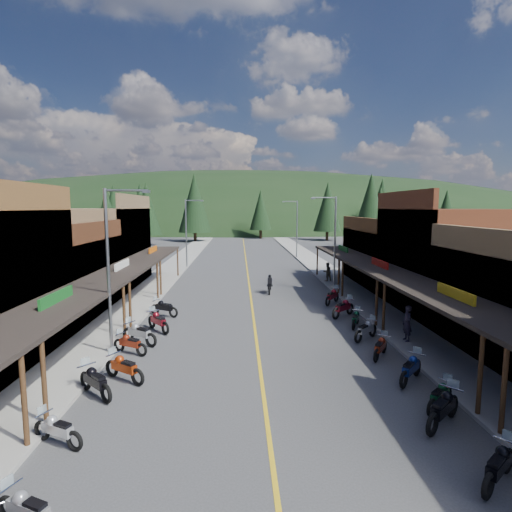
{
  "coord_description": "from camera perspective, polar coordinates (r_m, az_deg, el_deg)",
  "views": [
    {
      "loc": [
        -0.9,
        -24.91,
        7.14
      ],
      "look_at": [
        0.52,
        8.71,
        3.0
      ],
      "focal_mm": 28.0,
      "sensor_mm": 36.0,
      "label": 1
    }
  ],
  "objects": [
    {
      "name": "bike_west_6",
      "position": [
        21.97,
        -16.35,
        -10.41
      ],
      "size": [
        2.38,
        1.91,
        1.33
      ],
      "primitive_type": null,
      "rotation": [
        0.0,
        0.0,
        1.0
      ],
      "color": "#ADAEB3",
      "rests_on": "ground"
    },
    {
      "name": "pine_8",
      "position": [
        68.26,
        -20.54,
        5.59
      ],
      "size": [
        4.48,
        4.48,
        10.0
      ],
      "color": "black",
      "rests_on": "ground"
    },
    {
      "name": "pine_6",
      "position": [
        100.52,
        25.53,
        5.96
      ],
      "size": [
        5.04,
        5.04,
        11.0
      ],
      "color": "black",
      "rests_on": "ground"
    },
    {
      "name": "bike_west_8",
      "position": [
        27.05,
        -13.02,
        -7.12
      ],
      "size": [
        2.24,
        1.7,
        1.24
      ],
      "primitive_type": null,
      "rotation": [
        0.0,
        0.0,
        1.05
      ],
      "color": "black",
      "rests_on": "ground"
    },
    {
      "name": "shop_west_2",
      "position": [
        29.9,
        -27.88,
        -2.67
      ],
      "size": [
        10.9,
        9.0,
        6.2
      ],
      "color": "#3F2111",
      "rests_on": "ground"
    },
    {
      "name": "streetlight_0",
      "position": [
        20.03,
        -19.99,
        -1.09
      ],
      "size": [
        2.16,
        0.18,
        8.0
      ],
      "color": "gray",
      "rests_on": "ground"
    },
    {
      "name": "pine_7",
      "position": [
        105.59,
        -19.7,
        6.66
      ],
      "size": [
        5.88,
        5.88,
        12.5
      ],
      "color": "black",
      "rests_on": "ground"
    },
    {
      "name": "streetlight_3",
      "position": [
        55.53,
        5.72,
        4.21
      ],
      "size": [
        2.16,
        0.18,
        8.0
      ],
      "color": "gray",
      "rests_on": "ground"
    },
    {
      "name": "streetlight_2",
      "position": [
        33.94,
        10.97,
        2.36
      ],
      "size": [
        2.16,
        0.18,
        8.0
      ],
      "color": "gray",
      "rests_on": "ground"
    },
    {
      "name": "ridge_hill",
      "position": [
        160.07,
        -2.11,
        4.45
      ],
      "size": [
        310.0,
        140.0,
        60.0
      ],
      "primitive_type": "ellipsoid",
      "color": "black",
      "rests_on": "ground"
    },
    {
      "name": "bike_east_5",
      "position": [
        20.33,
        17.35,
        -12.19
      ],
      "size": [
        1.65,
        1.99,
        1.12
      ],
      "primitive_type": null,
      "rotation": [
        0.0,
        0.0,
        -0.6
      ],
      "color": "maroon",
      "rests_on": "ground"
    },
    {
      "name": "bike_west_7",
      "position": [
        23.93,
        -13.8,
        -8.91
      ],
      "size": [
        2.03,
        2.27,
        1.31
      ],
      "primitive_type": null,
      "rotation": [
        0.0,
        0.0,
        0.67
      ],
      "color": "maroon",
      "rests_on": "ground"
    },
    {
      "name": "pine_3",
      "position": [
        91.04,
        0.66,
        6.6
      ],
      "size": [
        5.04,
        5.04,
        11.0
      ],
      "color": "black",
      "rests_on": "ground"
    },
    {
      "name": "shop_east_3",
      "position": [
        39.33,
        19.47,
        -0.12
      ],
      "size": [
        10.9,
        10.2,
        6.2
      ],
      "color": "#4C2D16",
      "rests_on": "ground"
    },
    {
      "name": "pine_9",
      "position": [
        74.21,
        17.28,
        6.11
      ],
      "size": [
        4.93,
        4.93,
        10.8
      ],
      "color": "black",
      "rests_on": "ground"
    },
    {
      "name": "shop_east_2",
      "position": [
        30.6,
        26.27,
        -0.51
      ],
      "size": [
        10.9,
        9.0,
        8.2
      ],
      "color": "#562B19",
      "rests_on": "ground"
    },
    {
      "name": "pine_10",
      "position": [
        76.83,
        -15.39,
        6.5
      ],
      "size": [
        5.38,
        5.38,
        11.6
      ],
      "color": "black",
      "rests_on": "ground"
    },
    {
      "name": "pine_1",
      "position": [
        97.68,
        -16.22,
        6.79
      ],
      "size": [
        5.88,
        5.88,
        12.5
      ],
      "color": "black",
      "rests_on": "ground"
    },
    {
      "name": "bike_east_3",
      "position": [
        16.27,
        24.8,
        -17.55
      ],
      "size": [
        1.87,
        1.75,
        1.1
      ],
      "primitive_type": null,
      "rotation": [
        0.0,
        0.0,
        -0.85
      ],
      "color": "#0D4422",
      "rests_on": "ground"
    },
    {
      "name": "rider_on_bike",
      "position": [
        33.28,
        1.95,
        -4.24
      ],
      "size": [
        0.91,
        2.19,
        1.62
      ],
      "rotation": [
        0.0,
        0.0,
        -0.1
      ],
      "color": "black",
      "rests_on": "ground"
    },
    {
      "name": "bike_east_2",
      "position": [
        15.17,
        25.18,
        -18.93
      ],
      "size": [
        2.26,
        2.14,
        1.34
      ],
      "primitive_type": null,
      "rotation": [
        0.0,
        0.0,
        -0.84
      ],
      "color": "black",
      "rests_on": "ground"
    },
    {
      "name": "shop_west_3",
      "position": [
        38.6,
        -21.92,
        1.12
      ],
      "size": [
        10.9,
        10.2,
        8.2
      ],
      "color": "brown",
      "rests_on": "ground"
    },
    {
      "name": "bike_east_1",
      "position": [
        13.11,
        31.39,
        -24.04
      ],
      "size": [
        2.03,
        1.84,
        1.18
      ],
      "primitive_type": null,
      "rotation": [
        0.0,
        0.0,
        -0.88
      ],
      "color": "black",
      "rests_on": "ground"
    },
    {
      "name": "bike_east_8",
      "position": [
        26.8,
        12.35,
        -7.12
      ],
      "size": [
        2.25,
        2.16,
        1.34
      ],
      "primitive_type": null,
      "rotation": [
        0.0,
        0.0,
        -0.82
      ],
      "color": "maroon",
      "rests_on": "ground"
    },
    {
      "name": "pine_0",
      "position": [
        95.3,
        -26.8,
        5.87
      ],
      "size": [
        5.04,
        5.04,
        11.0
      ],
      "color": "black",
      "rests_on": "ground"
    },
    {
      "name": "bike_west_4",
      "position": [
        17.82,
        -18.33,
        -14.75
      ],
      "size": [
        2.25,
        1.89,
        1.28
      ],
      "primitive_type": null,
      "rotation": [
        0.0,
        0.0,
        0.96
      ],
      "color": "#A1300B",
      "rests_on": "ground"
    },
    {
      "name": "bike_west_1",
      "position": [
        11.54,
        -29.78,
        -28.83
      ],
      "size": [
        2.0,
        1.39,
        1.09
      ],
      "primitive_type": null,
      "rotation": [
        0.0,
        0.0,
        1.13
      ],
      "color": "gray",
      "rests_on": "ground"
    },
    {
      "name": "pine_4",
      "position": [
        86.98,
        10.2,
        6.97
      ],
      "size": [
        5.88,
        5.88,
        12.5
      ],
      "color": "black",
      "rests_on": "ground"
    },
    {
      "name": "sidewalk_east",
      "position": [
        46.46,
        9.53,
        -1.83
      ],
      "size": [
        3.4,
        94.0,
        0.15
      ],
      "primitive_type": "cube",
      "color": "gray",
      "rests_on": "ground"
    },
    {
      "name": "bike_east_9",
      "position": [
        30.14,
        10.85,
        -5.56
      ],
      "size": [
        1.92,
        2.27,
        1.29
      ],
      "primitive_type": null,
      "rotation": [
        0.0,
        0.0,
        -0.62
      ],
      "color": "maroon",
      "rests_on": "ground"
    },
    {
      "name": "pedestrian_east_b",
      "position": [
        38.52,
        10.13,
        -2.21
      ],
      "size": [
        0.99,
        0.79,
        1.78
      ],
      "primitive_type": "imported",
      "rotation": [
        0.0,
        0.0,
        3.53
      ],
      "color": "brown",
      "rests_on": "sidewalk_east"
    },
    {
      "name": "bike_east_7",
      "position": [
        24.81,
        14.06,
        -8.58
      ],
      "size": [
        1.42,
        2.04,
        1.11
      ],
      "primitive_type": null,
      "rotation": [
        0.0,
        0.0,
        -0.44
      ],
      "color": "#0D4226",
      "rests_on": "ground"
    },
    {
      "name": "bike_east_4",
      "position": [
        18.07,
        21.25,
        -14.6
      ],
      "size": [
        2.02,
        2.12,
        1.25
      ],
      "primitive_type": null,
      "rotation": [
        0.0,
        0.0,
        -0.74
      ],
      "color": "navy",
      "rests_on": "ground"
    },
    {
      "name": "streetlight_1",
      "position": [
        47.37,
        -9.78,
        3.67
      ],
      "size": [
        2.16,
        0.18,
        8.0
      ],
      "color": "gray",
      "rests_on": "ground"
    },
    {
      "name": "sidewalk_west",
      "position": [
        46.12,
        -12.14,
        -1.96
      ],
      "size": [
        3.4,
        94.0,
        0.15
      ],
      "primitive_type": "cube",
      "color": "gray",
      "rests_on": "ground"
    },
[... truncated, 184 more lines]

